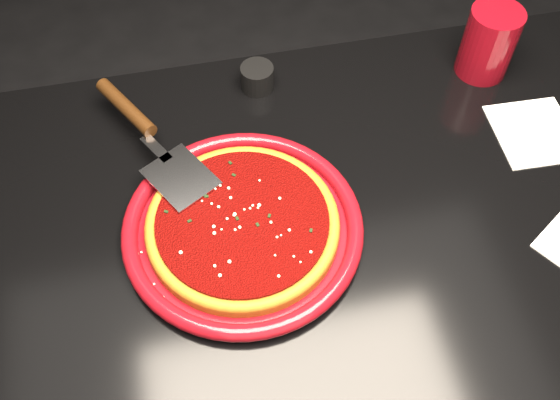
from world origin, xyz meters
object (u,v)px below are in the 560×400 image
at_px(plate, 243,227).
at_px(cup, 489,42).
at_px(table, 326,342).
at_px(pizza_server, 152,137).
at_px(ramekin, 257,77).

bearing_deg(plate, cup, 27.81).
bearing_deg(table, pizza_server, 139.01).
bearing_deg(pizza_server, table, -70.92).
xyz_separation_m(pizza_server, cup, (0.56, 0.08, 0.02)).
xyz_separation_m(table, pizza_server, (-0.24, 0.21, 0.42)).
xyz_separation_m(table, ramekin, (-0.06, 0.32, 0.40)).
relative_size(table, cup, 9.94).
height_order(plate, ramekin, ramekin).
xyz_separation_m(table, cup, (0.32, 0.29, 0.44)).
distance_m(pizza_server, cup, 0.57).
bearing_deg(table, ramekin, 100.51).
xyz_separation_m(plate, pizza_server, (-0.11, 0.17, 0.03)).
xyz_separation_m(table, plate, (-0.13, 0.04, 0.39)).
distance_m(plate, ramekin, 0.29).
bearing_deg(ramekin, table, -79.49).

